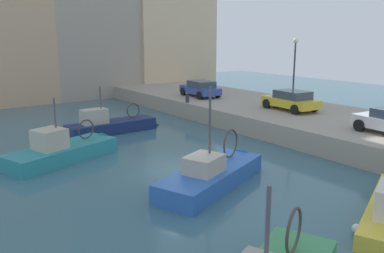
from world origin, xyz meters
The scene contains 10 objects.
water_surface centered at (0.00, 0.00, 0.00)m, with size 80.00×80.00×0.00m, color #386070.
quay_wall centered at (11.50, 0.00, 0.60)m, with size 9.00×56.00×1.20m, color #9E9384.
fishing_boat_blue centered at (0.21, -2.34, 0.10)m, with size 6.96×4.23×5.11m.
fishing_boat_navy centered at (0.76, 8.85, 0.13)m, with size 6.72×1.97×3.87m.
fishing_boat_teal centered at (-3.76, 4.80, 0.13)m, with size 6.76×3.94×4.15m.
parked_car_yellow centered at (11.21, 3.15, 1.90)m, with size 2.29×4.14×1.36m.
parked_car_blue centered at (9.98, 11.85, 1.89)m, with size 2.29×4.14×1.33m.
mooring_bollard_north centered at (7.35, 10.00, 1.48)m, with size 0.28×0.28×0.55m, color #2D2D33.
quay_streetlamp centered at (13.00, 4.52, 4.45)m, with size 0.36×0.36×4.83m.
waterfront_building_west centered at (15.21, 26.14, 6.89)m, with size 10.00×8.30×13.74m.
Camera 1 is at (-10.05, -14.92, 6.17)m, focal length 37.41 mm.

